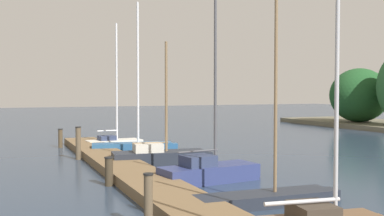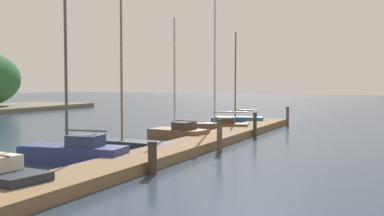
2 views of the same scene
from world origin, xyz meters
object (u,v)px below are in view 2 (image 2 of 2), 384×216
at_px(sailboat_4, 124,142).
at_px(mooring_piling_4, 255,125).
at_px(sailboat_5, 177,133).
at_px(sailboat_3, 71,150).
at_px(sailboat_7, 237,120).
at_px(sailboat_6, 217,124).
at_px(mooring_piling_3, 220,135).
at_px(mooring_piling_2, 152,158).
at_px(mooring_piling_5, 288,116).

relative_size(sailboat_4, mooring_piling_4, 5.28).
bearing_deg(sailboat_5, sailboat_3, 92.90).
bearing_deg(sailboat_7, sailboat_5, 78.53).
xyz_separation_m(sailboat_5, mooring_piling_4, (2.87, -2.90, 0.24)).
height_order(sailboat_5, sailboat_6, sailboat_6).
height_order(sailboat_4, sailboat_6, sailboat_6).
xyz_separation_m(sailboat_7, mooring_piling_3, (-10.94, -3.09, 0.31)).
height_order(sailboat_3, mooring_piling_4, sailboat_3).
xyz_separation_m(sailboat_5, mooring_piling_3, (-2.61, -3.14, 0.28)).
relative_size(sailboat_3, sailboat_6, 0.90).
height_order(sailboat_5, sailboat_7, sailboat_7).
relative_size(mooring_piling_2, mooring_piling_4, 0.81).
height_order(mooring_piling_3, mooring_piling_5, mooring_piling_3).
bearing_deg(mooring_piling_4, sailboat_6, 59.43).
xyz_separation_m(sailboat_3, mooring_piling_4, (9.90, -3.46, 0.19)).
bearing_deg(mooring_piling_3, sailboat_4, 101.30).
xyz_separation_m(sailboat_4, mooring_piling_2, (-4.30, -3.69, 0.22)).
height_order(sailboat_6, mooring_piling_4, sailboat_6).
bearing_deg(mooring_piling_4, sailboat_3, 160.77).
distance_m(sailboat_6, mooring_piling_3, 7.57).
relative_size(sailboat_6, mooring_piling_4, 6.56).
bearing_deg(mooring_piling_2, sailboat_7, 10.25).
relative_size(sailboat_5, sailboat_7, 0.99).
bearing_deg(sailboat_5, sailboat_4, 85.09).
bearing_deg(sailboat_7, mooring_piling_4, 106.42).
height_order(sailboat_4, mooring_piling_3, sailboat_4).
distance_m(sailboat_3, mooring_piling_2, 3.57).
relative_size(sailboat_3, sailboat_4, 1.12).
distance_m(sailboat_6, mooring_piling_5, 5.43).
bearing_deg(sailboat_6, mooring_piling_2, 89.27).
bearing_deg(sailboat_3, sailboat_6, -101.92).
bearing_deg(mooring_piling_4, mooring_piling_3, -177.49).
bearing_deg(sailboat_4, sailboat_5, -99.84).
distance_m(sailboat_7, mooring_piling_2, 16.28).
xyz_separation_m(sailboat_5, mooring_piling_2, (-7.69, -2.95, 0.13)).
bearing_deg(sailboat_4, sailboat_7, -91.35).
height_order(sailboat_4, mooring_piling_5, sailboat_4).
relative_size(sailboat_5, sailboat_6, 0.71).
relative_size(sailboat_7, mooring_piling_4, 4.73).
distance_m(sailboat_6, mooring_piling_4, 3.02).
distance_m(sailboat_3, mooring_piling_4, 10.49).
height_order(mooring_piling_2, mooring_piling_3, mooring_piling_3).
bearing_deg(mooring_piling_2, sailboat_5, 20.96).
bearing_deg(sailboat_5, sailboat_7, -82.89).
bearing_deg(sailboat_5, mooring_piling_4, -127.81).
relative_size(sailboat_4, sailboat_5, 1.13).
bearing_deg(sailboat_4, mooring_piling_4, -117.65).
xyz_separation_m(sailboat_7, mooring_piling_5, (0.75, -3.01, 0.25)).
height_order(sailboat_5, mooring_piling_3, sailboat_5).
bearing_deg(sailboat_7, sailboat_3, 76.60).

